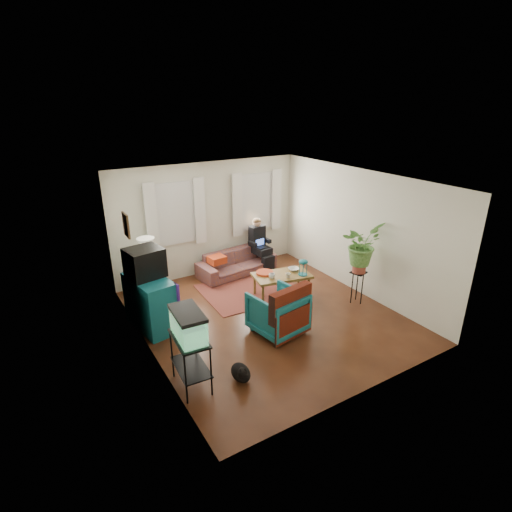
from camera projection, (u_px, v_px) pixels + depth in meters
floor at (267, 316)px, 7.66m from camera, size 4.50×5.00×0.01m
ceiling at (268, 181)px, 6.70m from camera, size 4.50×5.00×0.01m
wall_back at (209, 219)px, 9.17m from camera, size 4.50×0.01×2.60m
wall_front at (371, 312)px, 5.19m from camera, size 4.50×0.01×2.60m
wall_left at (144, 280)px, 6.10m from camera, size 0.01×5.00×2.60m
wall_right at (359, 232)px, 8.26m from camera, size 0.01×5.00×2.60m
window_left at (175, 214)px, 8.67m from camera, size 1.08×0.04×1.38m
window_right at (256, 202)px, 9.66m from camera, size 1.08×0.04×1.38m
curtains_left at (176, 214)px, 8.61m from camera, size 1.36×0.06×1.50m
curtains_right at (257, 202)px, 9.60m from camera, size 1.36×0.06×1.50m
picture_frame at (127, 225)px, 6.55m from camera, size 0.04×0.32×0.40m
area_rug at (250, 290)px, 8.67m from camera, size 2.06×1.67×0.01m
sofa at (237, 259)px, 9.38m from camera, size 1.94×0.93×0.73m
seated_person at (259, 245)px, 9.69m from camera, size 0.53×0.62×1.11m
side_table at (150, 282)px, 8.27m from camera, size 0.59×0.59×0.69m
table_lamp at (147, 253)px, 8.03m from camera, size 0.45×0.45×0.63m
dresser at (150, 303)px, 7.13m from camera, size 0.71×1.15×0.97m
crt_tv at (144, 263)px, 6.94m from camera, size 0.67×0.63×0.52m
aquarium_stand at (191, 362)px, 5.66m from camera, size 0.45×0.75×0.81m
aquarium at (188, 324)px, 5.43m from camera, size 0.40×0.68×0.43m
black_cat at (241, 371)px, 5.85m from camera, size 0.36×0.45×0.33m
armchair at (278, 310)px, 7.00m from camera, size 0.95×0.91×0.86m
serape_throw at (291, 308)px, 6.70m from camera, size 0.88×0.34×0.71m
coffee_table at (282, 285)px, 8.36m from camera, size 1.27×0.86×0.49m
cup_a at (272, 276)px, 8.08m from camera, size 0.16×0.16×0.10m
cup_b at (288, 275)px, 8.10m from camera, size 0.13×0.13×0.10m
bowl at (294, 269)px, 8.46m from camera, size 0.27×0.27×0.06m
snack_tray at (265, 273)px, 8.30m from camera, size 0.43×0.43×0.04m
birdcage at (303, 267)px, 8.20m from camera, size 0.23×0.23×0.34m
plant_stand at (357, 287)px, 8.05m from camera, size 0.35×0.35×0.67m
potted_plant at (361, 250)px, 7.75m from camera, size 0.91×0.84×0.85m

